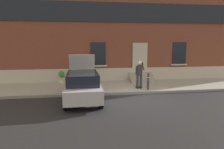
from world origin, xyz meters
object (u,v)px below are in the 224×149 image
at_px(bollard_far_left, 94,82).
at_px(person_on_phone, 139,73).
at_px(planter_charcoal, 91,76).
at_px(bollard_near_person, 148,81).
at_px(planter_cream, 62,77).
at_px(hatchback_car_silver, 83,85).

xyz_separation_m(bollard_far_left, person_on_phone, (2.83, 0.35, 0.44)).
bearing_deg(person_on_phone, planter_charcoal, 137.62).
xyz_separation_m(bollard_far_left, planter_charcoal, (-0.10, 2.70, -0.11)).
height_order(bollard_near_person, planter_charcoal, bollard_near_person).
bearing_deg(planter_cream, bollard_far_left, -51.85).
xyz_separation_m(bollard_near_person, person_on_phone, (-0.46, 0.35, 0.44)).
distance_m(hatchback_car_silver, bollard_far_left, 1.41).
distance_m(bollard_far_left, planter_cream, 3.58).
xyz_separation_m(hatchback_car_silver, planter_cream, (-1.55, 4.05, -0.19)).
bearing_deg(bollard_far_left, planter_charcoal, 92.08).
distance_m(bollard_far_left, planter_charcoal, 2.70).
bearing_deg(person_on_phone, bollard_far_left, -176.63).
bearing_deg(hatchback_car_silver, bollard_far_left, 61.91).
relative_size(hatchback_car_silver, bollard_near_person, 3.94).
xyz_separation_m(bollard_near_person, planter_cream, (-5.50, 2.81, -0.11)).
relative_size(hatchback_car_silver, planter_cream, 4.78).
height_order(hatchback_car_silver, planter_cream, hatchback_car_silver).
xyz_separation_m(bollard_near_person, bollard_far_left, (-3.29, 0.00, 0.00)).
relative_size(bollard_far_left, planter_charcoal, 1.22).
bearing_deg(planter_cream, planter_charcoal, -3.15).
height_order(bollard_near_person, bollard_far_left, same).
bearing_deg(person_on_phone, bollard_near_person, -41.26).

